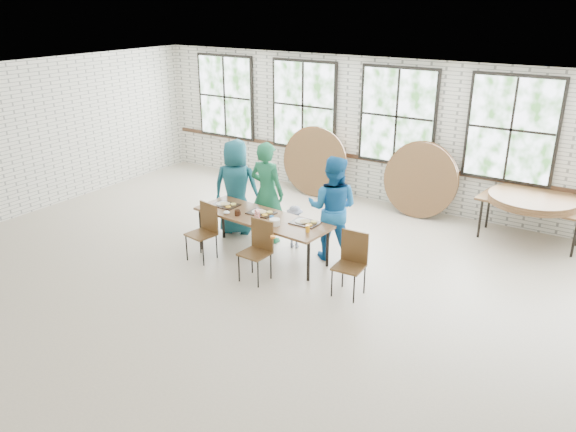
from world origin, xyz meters
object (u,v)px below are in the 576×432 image
chair_near_right (259,245)px  storage_table (532,206)px  chair_near_left (205,227)px  dining_table (262,219)px

chair_near_right → storage_table: chair_near_right is taller
chair_near_left → storage_table: bearing=49.3°
dining_table → chair_near_left: bearing=-141.9°
chair_near_right → dining_table: bearing=125.2°
chair_near_right → storage_table: 4.94m
dining_table → chair_near_right: bearing=-53.8°
storage_table → dining_table: bearing=-133.1°
chair_near_left → dining_table: bearing=42.9°
chair_near_left → chair_near_right: size_ratio=1.00×
dining_table → storage_table: bearing=45.8°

